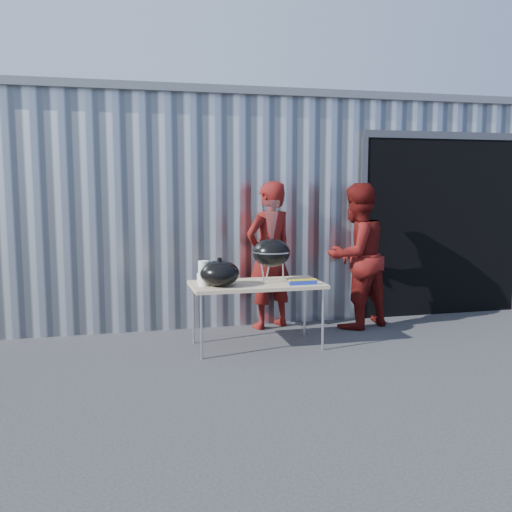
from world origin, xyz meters
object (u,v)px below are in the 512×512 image
object	(u,v)px
folding_table	(257,286)
person_bystander	(356,256)
kettle_grill	(271,246)
person_cook	(270,255)

from	to	relation	value
folding_table	person_bystander	distance (m)	1.61
kettle_grill	person_bystander	distance (m)	1.43
folding_table	person_bystander	size ratio (longest dim) A/B	0.80
folding_table	person_cook	distance (m)	0.96
person_cook	person_bystander	world-z (taller)	person_cook
person_cook	person_bystander	xyz separation A→B (m)	(1.10, -0.26, -0.01)
person_bystander	kettle_grill	bearing A→B (deg)	1.66
person_cook	person_bystander	size ratio (longest dim) A/B	1.01
kettle_grill	person_bystander	world-z (taller)	person_bystander
folding_table	kettle_grill	bearing A→B (deg)	12.19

